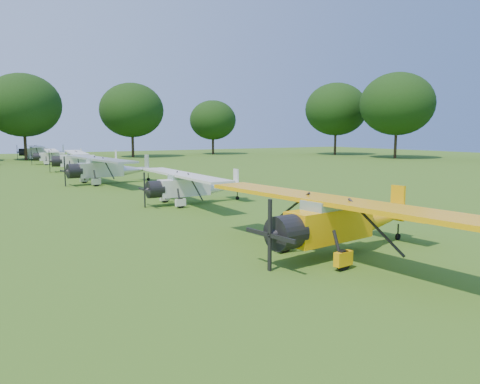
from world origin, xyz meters
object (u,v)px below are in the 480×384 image
(aircraft_5, at_px, (83,159))
(aircraft_4, at_px, (107,167))
(aircraft_7, at_px, (40,151))
(aircraft_2, at_px, (340,217))
(aircraft_6, at_px, (56,155))
(aircraft_3, at_px, (192,184))

(aircraft_5, bearing_deg, aircraft_4, -87.44)
(aircraft_4, height_order, aircraft_7, aircraft_4)
(aircraft_2, bearing_deg, aircraft_6, 83.70)
(aircraft_2, relative_size, aircraft_5, 0.98)
(aircraft_4, xyz_separation_m, aircraft_7, (0.22, 40.08, -0.07))
(aircraft_3, bearing_deg, aircraft_7, 91.63)
(aircraft_2, distance_m, aircraft_6, 53.17)
(aircraft_5, distance_m, aircraft_7, 26.70)
(aircraft_2, height_order, aircraft_3, aircraft_2)
(aircraft_3, bearing_deg, aircraft_4, 96.50)
(aircraft_4, bearing_deg, aircraft_2, -94.03)
(aircraft_2, distance_m, aircraft_7, 66.86)
(aircraft_3, distance_m, aircraft_7, 53.58)
(aircraft_2, xyz_separation_m, aircraft_4, (-1.06, 26.78, 0.06))
(aircraft_3, xyz_separation_m, aircraft_6, (-1.12, 39.87, 0.02))
(aircraft_5, relative_size, aircraft_7, 1.04)
(aircraft_3, distance_m, aircraft_5, 26.88)
(aircraft_7, bearing_deg, aircraft_4, -88.67)
(aircraft_5, relative_size, aircraft_6, 1.13)
(aircraft_5, xyz_separation_m, aircraft_6, (-0.60, 12.99, -0.15))
(aircraft_4, distance_m, aircraft_6, 26.39)
(aircraft_3, distance_m, aircraft_4, 13.56)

